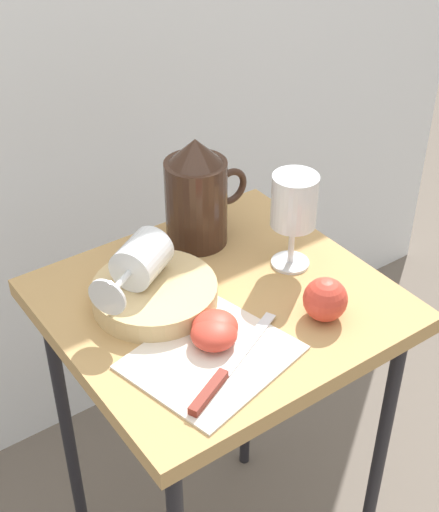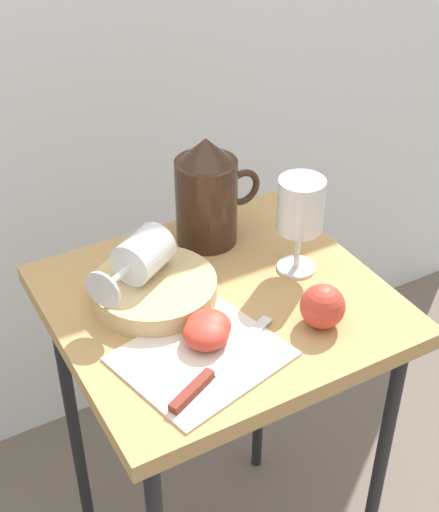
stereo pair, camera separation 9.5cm
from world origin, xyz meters
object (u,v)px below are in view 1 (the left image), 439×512
at_px(table, 220,337).
at_px(wine_glass_upright, 294,206).
at_px(wine_glass_tipped_near, 140,261).
at_px(apple_half_left, 214,334).
at_px(apple_half_right, 215,327).
at_px(pitcher, 197,201).
at_px(knife, 223,375).
at_px(apple_whole, 325,299).
at_px(basket_tray, 155,294).

height_order(table, wine_glass_upright, wine_glass_upright).
height_order(wine_glass_tipped_near, apple_half_left, wine_glass_tipped_near).
bearing_deg(apple_half_right, pitcher, 61.65).
distance_m(apple_half_left, knife, 0.07).
distance_m(pitcher, wine_glass_upright, 0.17).
bearing_deg(pitcher, wine_glass_upright, -59.93).
distance_m(table, apple_half_right, 0.14).
relative_size(wine_glass_tipped_near, apple_whole, 2.33).
bearing_deg(knife, basket_tray, 86.56).
bearing_deg(table, apple_half_left, -129.43).
xyz_separation_m(wine_glass_tipped_near, apple_half_left, (0.03, -0.16, -0.05)).
distance_m(table, wine_glass_tipped_near, 0.20).
relative_size(table, knife, 3.41).
bearing_deg(pitcher, apple_half_right, -118.35).
height_order(basket_tray, apple_half_left, apple_half_left).
relative_size(basket_tray, apple_half_right, 2.87).
height_order(basket_tray, apple_whole, apple_whole).
relative_size(pitcher, wine_glass_upright, 1.17).
xyz_separation_m(apple_half_right, apple_whole, (0.16, -0.06, 0.01)).
bearing_deg(apple_half_right, knife, -118.10).
distance_m(basket_tray, wine_glass_tipped_near, 0.06).
height_order(basket_tray, knife, basket_tray).
height_order(basket_tray, wine_glass_upright, wine_glass_upright).
relative_size(table, wine_glass_tipped_near, 4.68).
height_order(wine_glass_upright, knife, wine_glass_upright).
xyz_separation_m(basket_tray, pitcher, (0.15, 0.11, 0.06)).
height_order(pitcher, apple_whole, pitcher).
relative_size(basket_tray, wine_glass_upright, 1.17).
bearing_deg(apple_half_left, wine_glass_tipped_near, 99.45).
distance_m(pitcher, apple_whole, 0.29).
bearing_deg(apple_half_right, wine_glass_upright, 20.87).
xyz_separation_m(pitcher, apple_half_right, (-0.12, -0.23, -0.06)).
height_order(wine_glass_upright, apple_half_left, wine_glass_upright).
distance_m(apple_half_right, knife, 0.09).
height_order(basket_tray, apple_half_right, apple_half_right).
relative_size(table, wine_glass_upright, 4.43).
height_order(apple_half_left, apple_half_right, same).
height_order(table, pitcher, pitcher).
distance_m(apple_half_left, apple_half_right, 0.02).
bearing_deg(knife, apple_half_right, 61.90).
bearing_deg(pitcher, apple_half_left, -119.05).
bearing_deg(knife, apple_whole, 5.49).
distance_m(wine_glass_upright, apple_half_left, 0.25).
bearing_deg(wine_glass_upright, wine_glass_tipped_near, 164.96).
bearing_deg(wine_glass_tipped_near, table, -36.26).
relative_size(table, basket_tray, 3.80).
bearing_deg(apple_whole, apple_half_left, 165.89).
relative_size(pitcher, wine_glass_tipped_near, 1.24).
xyz_separation_m(pitcher, knife, (-0.16, -0.30, -0.07)).
bearing_deg(wine_glass_tipped_near, pitcher, 27.33).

